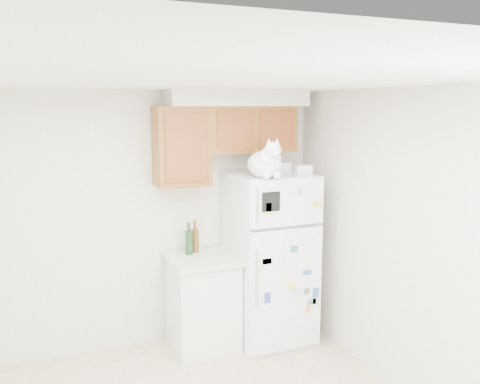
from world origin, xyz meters
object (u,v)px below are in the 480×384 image
cat (267,163)px  base_counter (203,302)px  bottle_green (189,238)px  storage_box_front (303,170)px  refrigerator (270,258)px  storage_box_back (281,167)px  bottle_amber (195,236)px

cat → base_counter: bearing=148.4°
base_counter → bottle_green: size_ratio=2.90×
cat → storage_box_front: 0.46m
refrigerator → base_counter: size_ratio=1.85×
storage_box_back → refrigerator: bearing=-146.0°
cat → bottle_amber: 1.06m
bottle_green → base_counter: bearing=-55.4°
cat → storage_box_back: bearing=45.8°
storage_box_back → bottle_amber: bearing=175.6°
refrigerator → bottle_green: size_ratio=5.36×
refrigerator → bottle_green: refrigerator is taller
storage_box_front → bottle_green: bearing=173.7°
refrigerator → bottle_green: (-0.78, 0.21, 0.23)m
storage_box_back → storage_box_front: storage_box_back is taller
bottle_green → bottle_amber: (0.08, 0.05, 0.00)m
base_counter → cat: cat is taller
base_counter → bottle_amber: bearing=94.1°
refrigerator → cat: size_ratio=3.21×
cat → storage_box_front: cat is taller
storage_box_back → bottle_amber: storage_box_back is taller
base_counter → storage_box_back: bearing=-0.3°
refrigerator → bottle_green: 0.84m
storage_box_back → storage_box_front: (0.13, -0.22, -0.01)m
base_counter → storage_box_front: 1.62m
storage_box_front → storage_box_back: bearing=133.2°
storage_box_front → bottle_green: (-1.05, 0.36, -0.67)m
refrigerator → storage_box_front: (0.27, -0.15, 0.89)m
cat → bottle_amber: (-0.54, 0.51, -0.76)m
storage_box_front → bottle_amber: bearing=169.7°
base_counter → cat: 1.51m
refrigerator → storage_box_front: storage_box_front is taller
base_counter → cat: bearing=-31.6°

